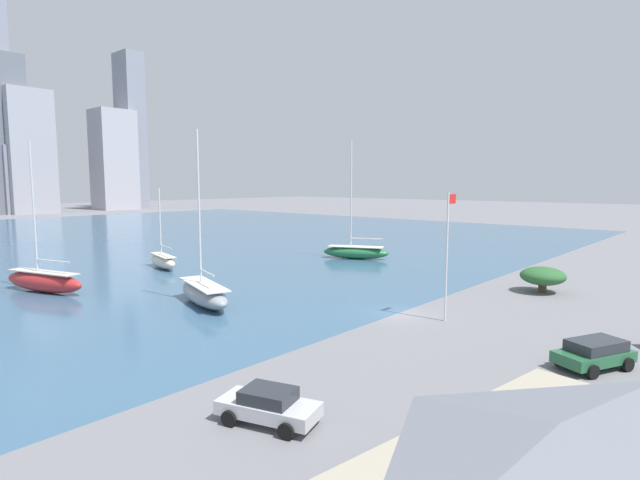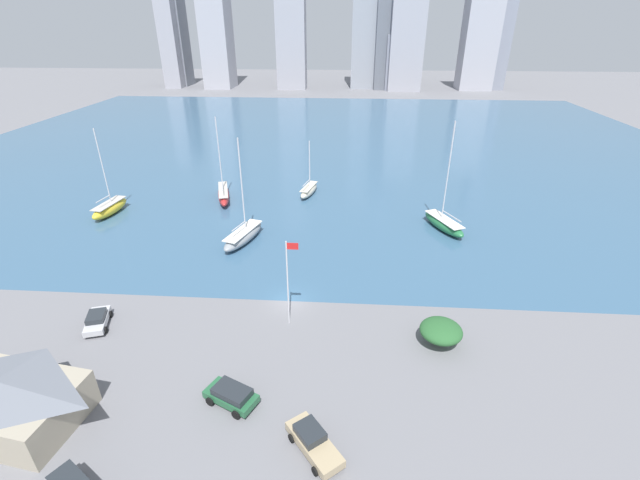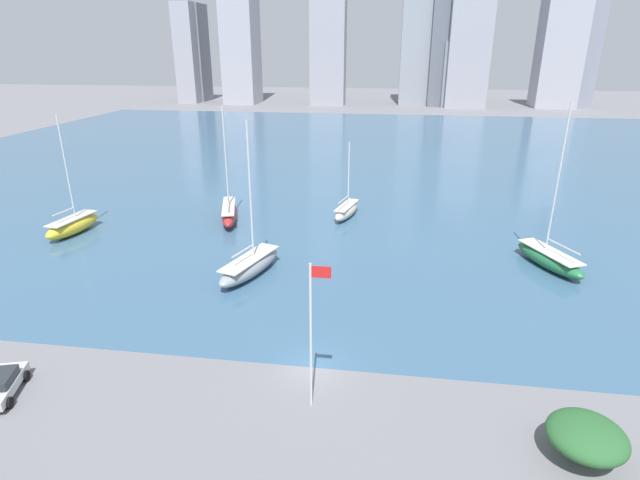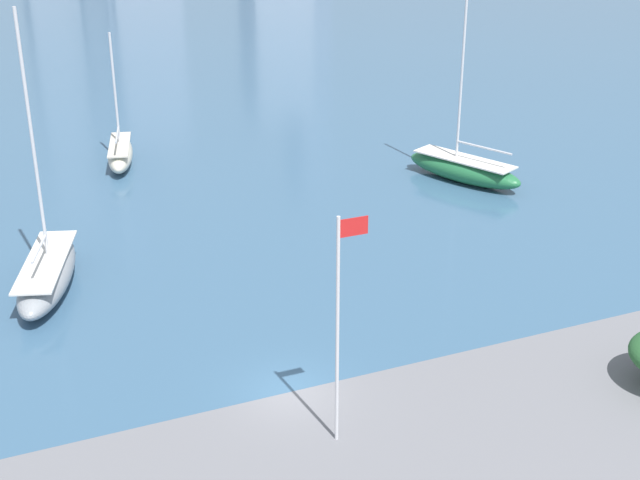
# 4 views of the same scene
# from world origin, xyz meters

# --- Properties ---
(ground_plane) EXTENTS (500.00, 500.00, 0.00)m
(ground_plane) POSITION_xyz_m (0.00, 0.00, 0.00)
(ground_plane) COLOR slate
(harbor_water) EXTENTS (180.00, 140.00, 0.00)m
(harbor_water) POSITION_xyz_m (0.00, 70.00, 0.00)
(harbor_water) COLOR #385B7A
(harbor_water) RESTS_ON ground_plane
(flag_pole) EXTENTS (1.24, 0.14, 9.57)m
(flag_pole) POSITION_xyz_m (0.58, -3.81, 5.26)
(flag_pole) COLOR silver
(flag_pole) RESTS_ON ground_plane
(yard_shrub) EXTENTS (4.08, 4.08, 2.42)m
(yard_shrub) POSITION_xyz_m (15.54, -6.04, 1.55)
(yard_shrub) COLOR #4C3823
(yard_shrub) RESTS_ON ground_plane
(sailboat_cream) EXTENTS (3.43, 7.50, 9.64)m
(sailboat_cream) POSITION_xyz_m (-0.77, 32.85, 0.90)
(sailboat_cream) COLOR beige
(sailboat_cream) RESTS_ON harbor_water
(sailboat_green) EXTENTS (5.98, 9.22, 15.97)m
(sailboat_green) POSITION_xyz_m (20.73, 20.00, 0.98)
(sailboat_green) COLOR #236B3D
(sailboat_green) RESTS_ON harbor_water
(sailboat_gray) EXTENTS (5.22, 9.74, 14.67)m
(sailboat_gray) POSITION_xyz_m (-8.34, 13.93, 1.00)
(sailboat_gray) COLOR gray
(sailboat_gray) RESTS_ON harbor_water
(sailboat_red) EXTENTS (4.61, 10.17, 14.17)m
(sailboat_red) POSITION_xyz_m (-15.41, 29.41, 1.09)
(sailboat_red) COLOR #B72828
(sailboat_red) RESTS_ON harbor_water
(parked_wagon_green) EXTENTS (4.82, 3.72, 1.60)m
(parked_wagon_green) POSITION_xyz_m (-2.80, -14.55, 0.88)
(parked_wagon_green) COLOR #235B38
(parked_wagon_green) RESTS_ON ground_plane
(parked_sedan_silver) EXTENTS (3.10, 4.73, 1.50)m
(parked_sedan_silver) POSITION_xyz_m (-19.05, -5.68, 0.78)
(parked_sedan_silver) COLOR #B7B7BC
(parked_sedan_silver) RESTS_ON ground_plane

